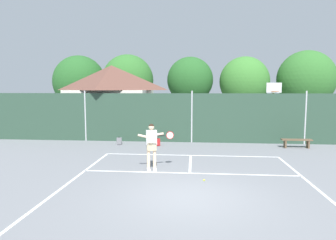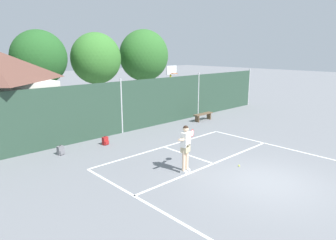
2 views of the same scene
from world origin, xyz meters
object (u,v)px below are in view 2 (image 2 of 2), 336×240
(basketball_hoop, at_px, (171,84))
(backpack_grey, at_px, (61,151))
(tennis_ball, at_px, (239,166))
(tennis_player, at_px, (186,145))
(backpack_red, at_px, (105,141))
(courtside_bench, at_px, (203,115))

(basketball_hoop, distance_m, backpack_grey, 9.62)
(tennis_ball, bearing_deg, tennis_player, 150.86)
(basketball_hoop, height_order, tennis_ball, basketball_hoop)
(tennis_player, xyz_separation_m, backpack_grey, (-2.64, 5.19, -0.92))
(basketball_hoop, distance_m, backpack_red, 7.58)
(basketball_hoop, height_order, backpack_grey, basketball_hoop)
(tennis_player, distance_m, backpack_red, 5.17)
(courtside_bench, bearing_deg, tennis_ball, -129.58)
(tennis_player, height_order, backpack_grey, tennis_player)
(basketball_hoop, relative_size, backpack_red, 7.67)
(basketball_hoop, relative_size, courtside_bench, 2.22)
(tennis_player, height_order, tennis_ball, tennis_player)
(tennis_player, height_order, courtside_bench, tennis_player)
(tennis_ball, xyz_separation_m, courtside_bench, (5.16, 6.24, 0.33))
(tennis_ball, bearing_deg, backpack_grey, 126.32)
(tennis_player, bearing_deg, tennis_ball, -29.14)
(backpack_grey, distance_m, courtside_bench, 9.80)
(courtside_bench, bearing_deg, backpack_red, -179.53)
(backpack_grey, bearing_deg, courtside_bench, -0.38)
(tennis_player, xyz_separation_m, courtside_bench, (7.15, 5.13, -0.75))
(basketball_hoop, distance_m, courtside_bench, 3.14)
(basketball_hoop, height_order, courtside_bench, basketball_hoop)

